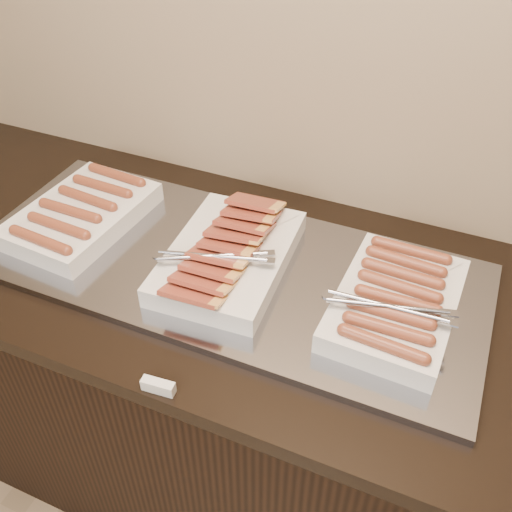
% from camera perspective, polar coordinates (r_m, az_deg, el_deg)
% --- Properties ---
extents(counter, '(2.06, 0.76, 0.90)m').
position_cam_1_polar(counter, '(1.67, -2.10, -13.03)').
color(counter, black).
rests_on(counter, ground).
extents(warming_tray, '(1.20, 0.50, 0.02)m').
position_cam_1_polar(warming_tray, '(1.34, -3.24, -1.05)').
color(warming_tray, gray).
rests_on(warming_tray, counter).
extents(dish_left, '(0.27, 0.38, 0.07)m').
position_cam_1_polar(dish_left, '(1.50, -17.02, 4.06)').
color(dish_left, silver).
rests_on(dish_left, warming_tray).
extents(dish_center, '(0.28, 0.41, 0.09)m').
position_cam_1_polar(dish_center, '(1.31, -2.81, 0.13)').
color(dish_center, silver).
rests_on(dish_center, warming_tray).
extents(dish_right, '(0.27, 0.36, 0.08)m').
position_cam_1_polar(dish_right, '(1.23, 13.77, -4.53)').
color(dish_right, silver).
rests_on(dish_right, warming_tray).
extents(label_holder, '(0.07, 0.03, 0.03)m').
position_cam_1_polar(label_holder, '(1.12, -9.75, -12.72)').
color(label_holder, silver).
rests_on(label_holder, counter).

